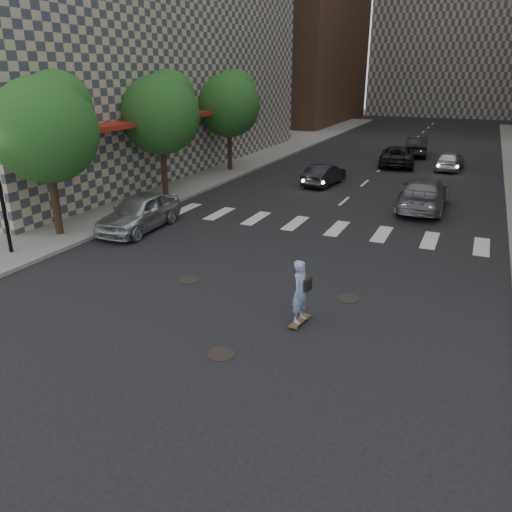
{
  "coord_description": "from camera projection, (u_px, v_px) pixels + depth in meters",
  "views": [
    {
      "loc": [
        6.46,
        -12.05,
        6.73
      ],
      "look_at": [
        0.53,
        1.13,
        1.3
      ],
      "focal_mm": 35.0,
      "sensor_mm": 36.0,
      "label": 1
    }
  ],
  "objects": [
    {
      "name": "manhole_c",
      "position": [
        348.0,
        298.0,
        15.57
      ],
      "size": [
        0.7,
        0.7,
        0.02
      ],
      "primitive_type": "cylinder",
      "color": "black",
      "rests_on": "ground"
    },
    {
      "name": "silver_sedan",
      "position": [
        139.0,
        212.0,
        22.05
      ],
      "size": [
        2.11,
        4.78,
        1.6
      ],
      "primitive_type": "imported",
      "rotation": [
        0.0,
        0.0,
        0.05
      ],
      "color": "#B2B5BA",
      "rests_on": "ground"
    },
    {
      "name": "traffic_car_b",
      "position": [
        423.0,
        194.0,
        25.25
      ],
      "size": [
        2.33,
        5.59,
        1.61
      ],
      "primitive_type": "imported",
      "rotation": [
        0.0,
        0.0,
        3.15
      ],
      "color": "slate",
      "rests_on": "ground"
    },
    {
      "name": "traffic_car_e",
      "position": [
        417.0,
        146.0,
        40.98
      ],
      "size": [
        2.1,
        4.87,
        1.56
      ],
      "primitive_type": "imported",
      "rotation": [
        0.0,
        0.0,
        3.24
      ],
      "color": "black",
      "rests_on": "ground"
    },
    {
      "name": "manhole_b",
      "position": [
        189.0,
        280.0,
        16.93
      ],
      "size": [
        0.7,
        0.7,
        0.02
      ],
      "primitive_type": "cylinder",
      "color": "black",
      "rests_on": "ground"
    },
    {
      "name": "sidewalk_left",
      "position": [
        177.0,
        163.0,
        37.75
      ],
      "size": [
        13.0,
        80.0,
        0.15
      ],
      "primitive_type": "cube",
      "color": "gray",
      "rests_on": "ground"
    },
    {
      "name": "traffic_car_c",
      "position": [
        397.0,
        156.0,
        36.77
      ],
      "size": [
        3.02,
        5.45,
        1.44
      ],
      "primitive_type": "imported",
      "rotation": [
        0.0,
        0.0,
        3.27
      ],
      "color": "black",
      "rests_on": "ground"
    },
    {
      "name": "tree_a",
      "position": [
        48.0,
        125.0,
        19.81
      ],
      "size": [
        4.2,
        4.2,
        6.6
      ],
      "color": "#382619",
      "rests_on": "sidewalk_left"
    },
    {
      "name": "traffic_car_a",
      "position": [
        324.0,
        175.0,
        30.59
      ],
      "size": [
        1.86,
        4.07,
        1.3
      ],
      "primitive_type": "imported",
      "rotation": [
        0.0,
        0.0,
        3.01
      ],
      "color": "black",
      "rests_on": "ground"
    },
    {
      "name": "ground",
      "position": [
        225.0,
        305.0,
        15.14
      ],
      "size": [
        160.0,
        160.0,
        0.0
      ],
      "primitive_type": "plane",
      "color": "black",
      "rests_on": "ground"
    },
    {
      "name": "tree_b",
      "position": [
        163.0,
        111.0,
        26.64
      ],
      "size": [
        4.2,
        4.2,
        6.6
      ],
      "color": "#382619",
      "rests_on": "sidewalk_left"
    },
    {
      "name": "skateboarder",
      "position": [
        301.0,
        292.0,
        13.7
      ],
      "size": [
        0.53,
        0.98,
        1.9
      ],
      "rotation": [
        0.0,
        0.0,
        -0.14
      ],
      "color": "brown",
      "rests_on": "ground"
    },
    {
      "name": "tree_c",
      "position": [
        230.0,
        102.0,
        33.47
      ],
      "size": [
        4.2,
        4.2,
        6.6
      ],
      "color": "#382619",
      "rests_on": "sidewalk_left"
    },
    {
      "name": "traffic_car_d",
      "position": [
        450.0,
        160.0,
        35.2
      ],
      "size": [
        1.98,
        4.12,
        1.36
      ],
      "primitive_type": "imported",
      "rotation": [
        0.0,
        0.0,
        3.04
      ],
      "color": "#ABAFB2",
      "rests_on": "ground"
    },
    {
      "name": "manhole_a",
      "position": [
        221.0,
        354.0,
        12.54
      ],
      "size": [
        0.7,
        0.7,
        0.02
      ],
      "primitive_type": "cylinder",
      "color": "black",
      "rests_on": "ground"
    }
  ]
}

